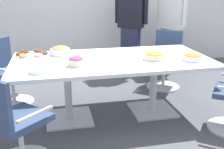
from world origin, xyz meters
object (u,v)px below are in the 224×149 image
(office_chair_0, at_px, (14,127))
(snack_bowl_cookies, at_px, (60,50))
(office_chair_2, at_px, (165,63))
(plate_stack, at_px, (39,71))
(snack_bowl_pretzels, at_px, (192,57))
(donut_platter, at_px, (32,54))
(office_chair_3, at_px, (9,75))
(snack_bowl_chips_orange, at_px, (154,56))
(snack_bowl_candy_mix, at_px, (76,61))
(person_standing_0, at_px, (131,22))
(conference_table, at_px, (112,69))
(person_standing_1, at_px, (171,24))

(office_chair_0, distance_m, snack_bowl_cookies, 1.35)
(office_chair_2, distance_m, plate_stack, 2.32)
(snack_bowl_pretzels, bearing_deg, donut_platter, 160.27)
(office_chair_3, height_order, plate_stack, office_chair_3)
(snack_bowl_chips_orange, bearing_deg, snack_bowl_candy_mix, -175.93)
(office_chair_2, distance_m, donut_platter, 2.12)
(person_standing_0, height_order, donut_platter, person_standing_0)
(snack_bowl_cookies, relative_size, donut_platter, 0.63)
(donut_platter, bearing_deg, snack_bowl_pretzels, -19.73)
(conference_table, height_order, snack_bowl_chips_orange, snack_bowl_chips_orange)
(donut_platter, bearing_deg, plate_stack, -81.76)
(office_chair_3, relative_size, snack_bowl_chips_orange, 3.75)
(snack_bowl_pretzels, bearing_deg, office_chair_2, 82.24)
(office_chair_3, height_order, snack_bowl_pretzels, office_chair_3)
(office_chair_0, height_order, donut_platter, office_chair_0)
(conference_table, xyz_separation_m, office_chair_3, (-1.32, 0.69, -0.22))
(person_standing_0, xyz_separation_m, snack_bowl_chips_orange, (-0.22, -1.77, -0.17))
(snack_bowl_chips_orange, relative_size, snack_bowl_cookies, 0.97)
(conference_table, relative_size, donut_platter, 6.00)
(office_chair_3, distance_m, snack_bowl_candy_mix, 1.32)
(office_chair_2, relative_size, snack_bowl_cookies, 3.63)
(person_standing_1, bearing_deg, conference_table, 101.78)
(conference_table, height_order, snack_bowl_candy_mix, snack_bowl_candy_mix)
(snack_bowl_candy_mix, distance_m, snack_bowl_chips_orange, 0.94)
(conference_table, bearing_deg, person_standing_1, 47.68)
(office_chair_2, bearing_deg, snack_bowl_pretzels, 119.84)
(conference_table, bearing_deg, office_chair_2, 38.70)
(office_chair_3, bearing_deg, plate_stack, 62.25)
(person_standing_1, distance_m, snack_bowl_pretzels, 1.98)
(office_chair_2, bearing_deg, donut_platter, 50.50)
(snack_bowl_chips_orange, relative_size, plate_stack, 1.23)
(office_chair_2, height_order, snack_bowl_candy_mix, office_chair_2)
(person_standing_0, distance_m, donut_platter, 2.08)
(snack_bowl_cookies, xyz_separation_m, plate_stack, (-0.24, -0.72, -0.04))
(office_chair_2, height_order, office_chair_3, same)
(office_chair_3, bearing_deg, office_chair_0, 47.54)
(conference_table, relative_size, office_chair_2, 2.64)
(office_chair_2, bearing_deg, person_standing_0, -26.72)
(snack_bowl_chips_orange, height_order, donut_platter, snack_bowl_chips_orange)
(snack_bowl_pretzels, height_order, snack_bowl_candy_mix, snack_bowl_candy_mix)
(office_chair_0, xyz_separation_m, office_chair_2, (2.15, 1.71, 0.00))
(donut_platter, bearing_deg, office_chair_2, 12.90)
(office_chair_0, bearing_deg, office_chair_2, 86.25)
(snack_bowl_chips_orange, distance_m, plate_stack, 1.36)
(snack_bowl_pretzels, relative_size, snack_bowl_chips_orange, 0.97)
(office_chair_0, height_order, person_standing_0, person_standing_0)
(conference_table, bearing_deg, snack_bowl_candy_mix, -154.98)
(snack_bowl_cookies, xyz_separation_m, donut_platter, (-0.36, 0.05, -0.04))
(office_chair_0, xyz_separation_m, snack_bowl_pretzels, (2.00, 0.57, 0.39))
(person_standing_0, relative_size, plate_stack, 9.34)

